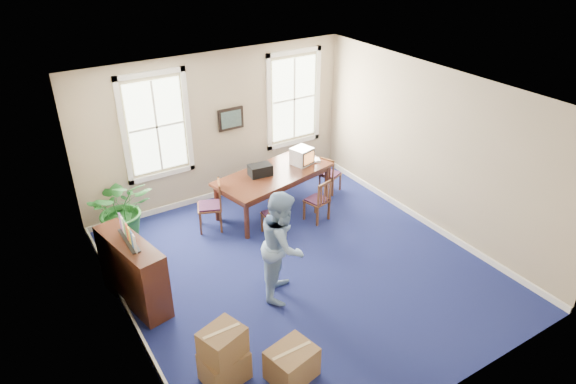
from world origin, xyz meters
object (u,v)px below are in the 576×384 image
cardboard_boxes (235,342)px  crt_tv (302,156)px  potted_plant (122,208)px  man (283,245)px  chair_near_left (274,214)px  conference_table (274,191)px  credenza (133,270)px

cardboard_boxes → crt_tv: bearing=45.9°
potted_plant → cardboard_boxes: 4.06m
man → cardboard_boxes: (-1.41, -1.03, -0.49)m
crt_tv → cardboard_boxes: crt_tv is taller
potted_plant → cardboard_boxes: size_ratio=0.83×
man → potted_plant: size_ratio=1.43×
man → cardboard_boxes: 1.81m
potted_plant → cardboard_boxes: potted_plant is taller
chair_near_left → potted_plant: (-2.49, 1.42, 0.21)m
chair_near_left → potted_plant: size_ratio=0.69×
man → conference_table: bearing=12.4°
potted_plant → cardboard_boxes: (0.33, -4.04, -0.20)m
credenza → potted_plant: potted_plant is taller
conference_table → crt_tv: bearing=-7.8°
crt_tv → potted_plant: bearing=157.0°
potted_plant → man: bearing=-60.0°
cardboard_boxes → man: bearing=36.3°
credenza → crt_tv: bearing=7.2°
chair_near_left → potted_plant: potted_plant is taller
credenza → cardboard_boxes: size_ratio=0.97×
conference_table → chair_near_left: 0.99m
conference_table → crt_tv: (0.74, 0.06, 0.61)m
conference_table → man: size_ratio=1.33×
conference_table → chair_near_left: chair_near_left is taller
conference_table → credenza: 3.67m
potted_plant → conference_table: bearing=-10.8°
man → credenza: size_ratio=1.23×
conference_table → chair_near_left: bearing=-133.2°
crt_tv → chair_near_left: size_ratio=0.48×
conference_table → potted_plant: (-3.00, 0.57, 0.23)m
potted_plant → crt_tv: bearing=-7.8°
chair_near_left → cardboard_boxes: cardboard_boxes is taller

